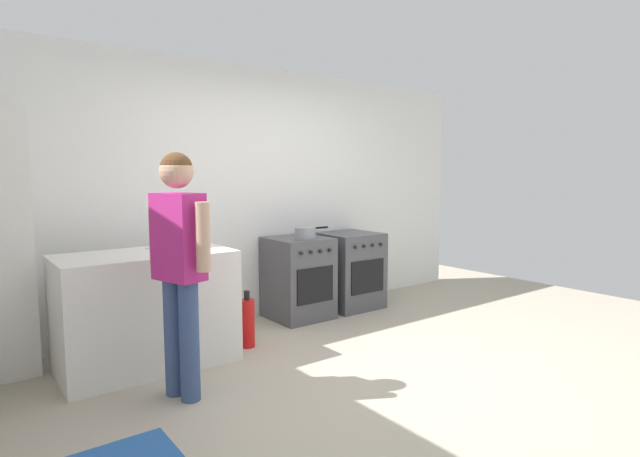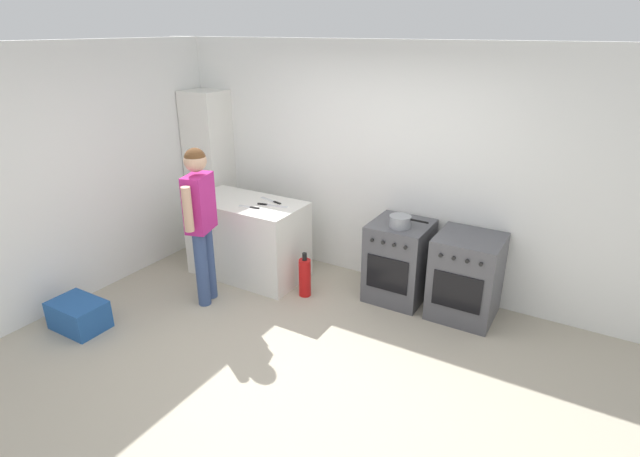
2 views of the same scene
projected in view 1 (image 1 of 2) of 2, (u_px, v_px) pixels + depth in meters
ground_plane at (378, 372)px, 3.82m from camera, size 8.00×8.00×0.00m
back_wall at (250, 194)px, 5.22m from camera, size 6.00×0.10×2.60m
counter_unit at (147, 309)px, 3.91m from camera, size 1.30×0.70×0.90m
oven_left at (298, 278)px, 5.23m from camera, size 0.59×0.62×0.85m
oven_right at (350, 270)px, 5.66m from camera, size 0.62×0.62×0.85m
pot at (305, 233)px, 5.12m from camera, size 0.40×0.22×0.12m
knife_carving at (168, 247)px, 4.13m from camera, size 0.33×0.12×0.01m
knife_utility at (172, 252)px, 3.85m from camera, size 0.25×0.06×0.01m
knife_bread at (183, 248)px, 4.08m from camera, size 0.35×0.11×0.01m
person at (179, 253)px, 3.28m from camera, size 0.29×0.55×1.65m
fire_extinguisher at (247, 323)px, 4.35m from camera, size 0.13×0.13×0.50m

